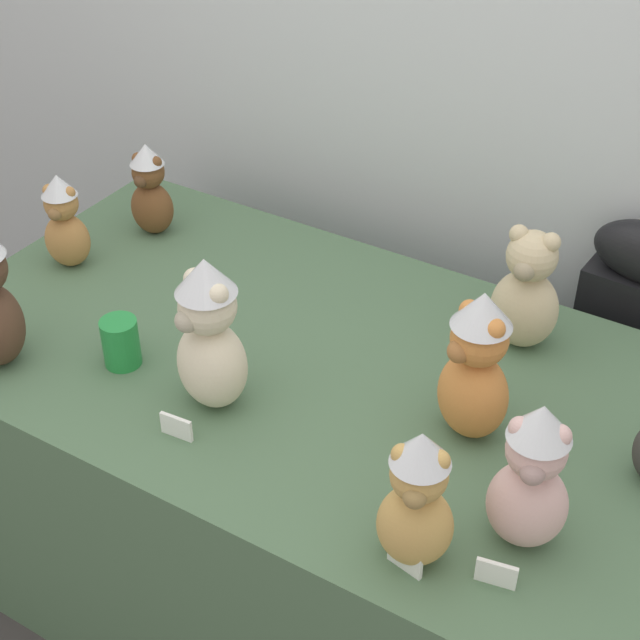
{
  "coord_description": "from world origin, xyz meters",
  "views": [
    {
      "loc": [
        0.84,
        -1.13,
        2.07
      ],
      "look_at": [
        0.0,
        0.25,
        0.88
      ],
      "focal_mm": 54.15,
      "sensor_mm": 36.0,
      "label": 1
    }
  ],
  "objects_px": {
    "display_table": "(320,489)",
    "teddy_bear_chestnut": "(150,190)",
    "teddy_bear_sand": "(526,292)",
    "teddy_bear_cream": "(210,335)",
    "teddy_bear_honey": "(417,500)",
    "instrument_case": "(621,387)",
    "teddy_bear_caramel": "(64,222)",
    "party_cup_green": "(121,342)",
    "teddy_bear_blush": "(532,478)",
    "teddy_bear_ginger": "(476,367)"
  },
  "relations": [
    {
      "from": "instrument_case",
      "to": "teddy_bear_chestnut",
      "type": "relative_size",
      "value": 3.82
    },
    {
      "from": "display_table",
      "to": "teddy_bear_caramel",
      "type": "height_order",
      "value": "teddy_bear_caramel"
    },
    {
      "from": "teddy_bear_cream",
      "to": "teddy_bear_chestnut",
      "type": "distance_m",
      "value": 0.71
    },
    {
      "from": "teddy_bear_caramel",
      "to": "teddy_bear_blush",
      "type": "distance_m",
      "value": 1.31
    },
    {
      "from": "teddy_bear_cream",
      "to": "teddy_bear_honey",
      "type": "relative_size",
      "value": 1.2
    },
    {
      "from": "teddy_bear_cream",
      "to": "teddy_bear_ginger",
      "type": "relative_size",
      "value": 1.05
    },
    {
      "from": "teddy_bear_ginger",
      "to": "teddy_bear_caramel",
      "type": "bearing_deg",
      "value": -156.08
    },
    {
      "from": "teddy_bear_caramel",
      "to": "teddy_bear_sand",
      "type": "height_order",
      "value": "teddy_bear_sand"
    },
    {
      "from": "teddy_bear_cream",
      "to": "display_table",
      "type": "bearing_deg",
      "value": 76.12
    },
    {
      "from": "teddy_bear_cream",
      "to": "teddy_bear_sand",
      "type": "relative_size",
      "value": 1.19
    },
    {
      "from": "instrument_case",
      "to": "teddy_bear_blush",
      "type": "height_order",
      "value": "teddy_bear_blush"
    },
    {
      "from": "teddy_bear_cream",
      "to": "teddy_bear_honey",
      "type": "height_order",
      "value": "teddy_bear_cream"
    },
    {
      "from": "teddy_bear_caramel",
      "to": "teddy_bear_chestnut",
      "type": "relative_size",
      "value": 0.99
    },
    {
      "from": "teddy_bear_ginger",
      "to": "party_cup_green",
      "type": "distance_m",
      "value": 0.76
    },
    {
      "from": "teddy_bear_honey",
      "to": "teddy_bear_chestnut",
      "type": "relative_size",
      "value": 1.15
    },
    {
      "from": "teddy_bear_cream",
      "to": "instrument_case",
      "type": "bearing_deg",
      "value": 68.35
    },
    {
      "from": "teddy_bear_ginger",
      "to": "teddy_bear_sand",
      "type": "height_order",
      "value": "teddy_bear_ginger"
    },
    {
      "from": "teddy_bear_cream",
      "to": "party_cup_green",
      "type": "bearing_deg",
      "value": -163.4
    },
    {
      "from": "instrument_case",
      "to": "teddy_bear_caramel",
      "type": "distance_m",
      "value": 1.45
    },
    {
      "from": "teddy_bear_cream",
      "to": "teddy_bear_honey",
      "type": "xyz_separation_m",
      "value": [
        0.53,
        -0.15,
        -0.03
      ]
    },
    {
      "from": "teddy_bear_ginger",
      "to": "teddy_bear_sand",
      "type": "xyz_separation_m",
      "value": [
        -0.02,
        0.32,
        -0.03
      ]
    },
    {
      "from": "teddy_bear_sand",
      "to": "teddy_bear_cream",
      "type": "bearing_deg",
      "value": -135.35
    },
    {
      "from": "teddy_bear_cream",
      "to": "party_cup_green",
      "type": "xyz_separation_m",
      "value": [
        -0.24,
        -0.0,
        -0.11
      ]
    },
    {
      "from": "teddy_bear_cream",
      "to": "teddy_bear_caramel",
      "type": "xyz_separation_m",
      "value": [
        -0.61,
        0.23,
        -0.05
      ]
    },
    {
      "from": "instrument_case",
      "to": "teddy_bear_ginger",
      "type": "height_order",
      "value": "teddy_bear_ginger"
    },
    {
      "from": "teddy_bear_blush",
      "to": "display_table",
      "type": "bearing_deg",
      "value": 143.1
    },
    {
      "from": "teddy_bear_ginger",
      "to": "teddy_bear_chestnut",
      "type": "relative_size",
      "value": 1.32
    },
    {
      "from": "teddy_bear_ginger",
      "to": "party_cup_green",
      "type": "height_order",
      "value": "teddy_bear_ginger"
    },
    {
      "from": "teddy_bear_cream",
      "to": "teddy_bear_sand",
      "type": "height_order",
      "value": "teddy_bear_cream"
    },
    {
      "from": "instrument_case",
      "to": "display_table",
      "type": "bearing_deg",
      "value": -126.61
    },
    {
      "from": "teddy_bear_honey",
      "to": "teddy_bear_chestnut",
      "type": "height_order",
      "value": "teddy_bear_honey"
    },
    {
      "from": "teddy_bear_caramel",
      "to": "teddy_bear_ginger",
      "type": "relative_size",
      "value": 0.75
    },
    {
      "from": "display_table",
      "to": "teddy_bear_sand",
      "type": "distance_m",
      "value": 0.68
    },
    {
      "from": "display_table",
      "to": "teddy_bear_honey",
      "type": "distance_m",
      "value": 0.76
    },
    {
      "from": "instrument_case",
      "to": "party_cup_green",
      "type": "height_order",
      "value": "instrument_case"
    },
    {
      "from": "teddy_bear_blush",
      "to": "teddy_bear_sand",
      "type": "relative_size",
      "value": 1.06
    },
    {
      "from": "display_table",
      "to": "teddy_bear_cream",
      "type": "relative_size",
      "value": 5.16
    },
    {
      "from": "teddy_bear_ginger",
      "to": "party_cup_green",
      "type": "relative_size",
      "value": 3.01
    },
    {
      "from": "teddy_bear_blush",
      "to": "teddy_bear_chestnut",
      "type": "xyz_separation_m",
      "value": [
        -1.21,
        0.48,
        -0.03
      ]
    },
    {
      "from": "display_table",
      "to": "instrument_case",
      "type": "relative_size",
      "value": 1.86
    },
    {
      "from": "teddy_bear_honey",
      "to": "teddy_bear_chestnut",
      "type": "bearing_deg",
      "value": 131.96
    },
    {
      "from": "teddy_bear_blush",
      "to": "teddy_bear_chestnut",
      "type": "relative_size",
      "value": 1.23
    },
    {
      "from": "teddy_bear_chestnut",
      "to": "teddy_bear_sand",
      "type": "height_order",
      "value": "teddy_bear_sand"
    },
    {
      "from": "teddy_bear_ginger",
      "to": "teddy_bear_sand",
      "type": "bearing_deg",
      "value": 120.07
    },
    {
      "from": "teddy_bear_caramel",
      "to": "teddy_bear_sand",
      "type": "bearing_deg",
      "value": -3.38
    },
    {
      "from": "display_table",
      "to": "teddy_bear_chestnut",
      "type": "relative_size",
      "value": 7.13
    },
    {
      "from": "teddy_bear_honey",
      "to": "teddy_bear_sand",
      "type": "bearing_deg",
      "value": 78.16
    },
    {
      "from": "display_table",
      "to": "teddy_bear_blush",
      "type": "relative_size",
      "value": 5.82
    },
    {
      "from": "teddy_bear_caramel",
      "to": "teddy_bear_sand",
      "type": "distance_m",
      "value": 1.11
    },
    {
      "from": "teddy_bear_blush",
      "to": "teddy_bear_chestnut",
      "type": "bearing_deg",
      "value": 144.09
    }
  ]
}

